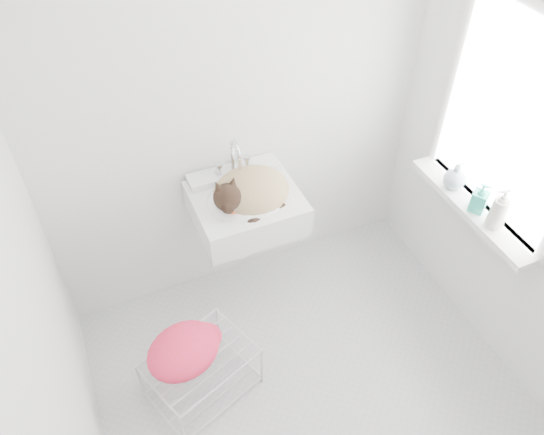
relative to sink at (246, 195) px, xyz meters
name	(u,v)px	position (x,y,z in m)	size (l,w,h in m)	color
floor	(309,388)	(0.06, -0.74, -0.85)	(2.20, 2.00, 0.02)	#B1B1B1
back_wall	(236,104)	(0.06, 0.26, 0.40)	(2.20, 0.02, 2.50)	silver
right_wall	(540,162)	(1.16, -0.74, 0.40)	(0.02, 2.00, 2.50)	silver
left_wall	(35,322)	(-1.04, -0.74, 0.40)	(0.02, 2.00, 2.50)	silver
window_glass	(514,121)	(1.15, -0.54, 0.50)	(0.01, 0.80, 1.00)	white
window_frame	(511,122)	(1.13, -0.54, 0.50)	(0.04, 0.90, 1.10)	white
windowsill	(472,207)	(1.07, -0.54, -0.02)	(0.16, 0.88, 0.04)	white
sink	(246,195)	(0.00, 0.00, 0.00)	(0.57, 0.50, 0.23)	white
faucet	(233,156)	(0.00, 0.18, 0.14)	(0.21, 0.14, 0.21)	silver
cat	(249,191)	(0.01, -0.02, 0.04)	(0.43, 0.34, 0.27)	#9E845C
wire_rack	(202,375)	(-0.48, -0.52, -0.70)	(0.53, 0.37, 0.32)	silver
towel	(185,356)	(-0.55, -0.49, -0.50)	(0.39, 0.28, 0.16)	red
bottle_a	(493,226)	(1.06, -0.71, 0.00)	(0.08, 0.08, 0.20)	silver
bottle_b	(476,210)	(1.06, -0.58, 0.00)	(0.08, 0.08, 0.17)	teal
bottle_c	(452,187)	(1.06, -0.38, 0.00)	(0.12, 0.12, 0.15)	#9BAFBD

